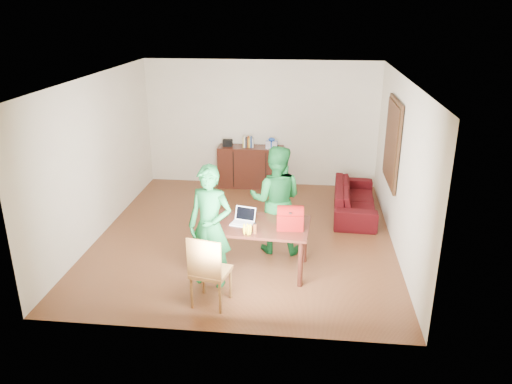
# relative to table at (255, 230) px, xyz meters

# --- Properties ---
(room) EXTENTS (5.20, 5.70, 2.90)m
(room) POSITION_rel_table_xyz_m (-0.28, 1.28, 0.65)
(room) COLOR #4C2513
(room) RESTS_ON ground
(table) EXTENTS (1.65, 1.00, 0.75)m
(table) POSITION_rel_table_xyz_m (0.00, 0.00, 0.00)
(table) COLOR black
(table) RESTS_ON ground
(chair) EXTENTS (0.55, 0.53, 1.02)m
(chair) POSITION_rel_table_xyz_m (-0.47, -0.99, -0.36)
(chair) COLOR brown
(chair) RESTS_ON ground
(person_near) EXTENTS (0.72, 0.55, 1.76)m
(person_near) POSITION_rel_table_xyz_m (-0.57, -0.44, 0.22)
(person_near) COLOR #135525
(person_near) RESTS_ON ground
(person_far) EXTENTS (0.88, 0.70, 1.75)m
(person_far) POSITION_rel_table_xyz_m (0.26, 0.68, 0.22)
(person_far) COLOR #135823
(person_far) RESTS_ON ground
(laptop) EXTENTS (0.36, 0.29, 0.22)m
(laptop) POSITION_rel_table_xyz_m (-0.18, -0.03, 0.14)
(laptop) COLOR white
(laptop) RESTS_ON table
(bananas) EXTENTS (0.17, 0.11, 0.06)m
(bananas) POSITION_rel_table_xyz_m (-0.06, -0.37, 0.12)
(bananas) COLOR gold
(bananas) RESTS_ON table
(bottle) EXTENTS (0.07, 0.07, 0.16)m
(bottle) POSITION_rel_table_xyz_m (0.04, -0.32, 0.17)
(bottle) COLOR #603016
(bottle) RESTS_ON table
(red_bag) EXTENTS (0.38, 0.23, 0.28)m
(red_bag) POSITION_rel_table_xyz_m (0.52, -0.11, 0.23)
(red_bag) COLOR maroon
(red_bag) RESTS_ON table
(sofa) EXTENTS (0.85, 1.97, 0.57)m
(sofa) POSITION_rel_table_xyz_m (1.66, 2.38, -0.37)
(sofa) COLOR #33060F
(sofa) RESTS_ON ground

